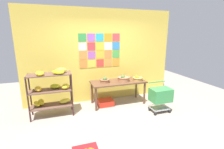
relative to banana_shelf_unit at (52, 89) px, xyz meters
name	(u,v)px	position (x,y,z in m)	size (l,w,h in m)	color
ground	(121,125)	(1.47, -1.00, -0.71)	(9.28, 9.28, 0.00)	gray
back_wall_with_art	(101,56)	(1.47, 0.66, 0.68)	(4.60, 0.07, 2.77)	#E2C349
banana_shelf_unit	(52,89)	(0.00, 0.00, 0.00)	(1.04, 0.51, 1.23)	#331C1C
display_table	(118,84)	(1.84, 0.16, -0.10)	(1.59, 0.67, 0.70)	brown
fruit_basket_centre	(124,78)	(1.99, 0.13, 0.07)	(0.36, 0.36, 0.17)	#A7704A
fruit_basket_left	(105,80)	(1.44, 0.18, 0.05)	(0.29, 0.29, 0.15)	#96613E
fruit_basket_back_left	(138,78)	(2.42, 0.06, 0.05)	(0.30, 0.30, 0.14)	#B78C48
produce_crate_under_table	(106,102)	(1.45, 0.15, -0.63)	(0.44, 0.35, 0.17)	red
shopping_cart	(161,96)	(2.71, -0.71, -0.26)	(0.54, 0.42, 0.79)	black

